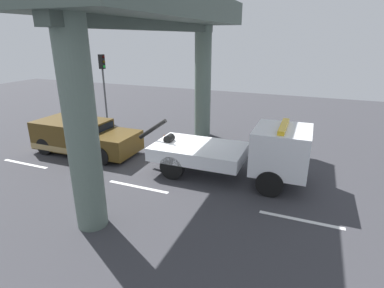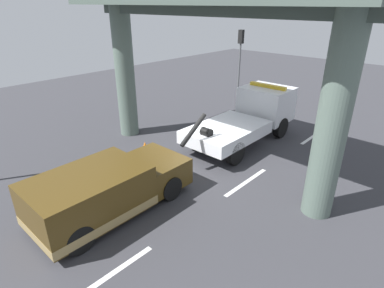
{
  "view_description": "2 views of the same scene",
  "coord_description": "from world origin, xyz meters",
  "px_view_note": "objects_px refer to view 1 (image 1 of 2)",
  "views": [
    {
      "loc": [
        5.91,
        -11.24,
        5.52
      ],
      "look_at": [
        1.47,
        -0.29,
        1.32
      ],
      "focal_mm": 28.41,
      "sensor_mm": 36.0,
      "label": 1
    },
    {
      "loc": [
        -8.82,
        -7.62,
        6.17
      ],
      "look_at": [
        -0.71,
        -0.14,
        1.16
      ],
      "focal_mm": 29.33,
      "sensor_mm": 36.0,
      "label": 2
    }
  ],
  "objects_px": {
    "towed_van_green": "(83,137)",
    "traffic_cone_orange": "(164,141)",
    "traffic_light_near": "(103,74)",
    "tow_truck_white": "(244,151)"
  },
  "relations": [
    {
      "from": "towed_van_green",
      "to": "traffic_cone_orange",
      "type": "height_order",
      "value": "towed_van_green"
    },
    {
      "from": "towed_van_green",
      "to": "traffic_light_near",
      "type": "height_order",
      "value": "traffic_light_near"
    },
    {
      "from": "traffic_light_near",
      "to": "towed_van_green",
      "type": "bearing_deg",
      "value": -64.74
    },
    {
      "from": "traffic_cone_orange",
      "to": "tow_truck_white",
      "type": "bearing_deg",
      "value": -25.39
    },
    {
      "from": "towed_van_green",
      "to": "traffic_light_near",
      "type": "bearing_deg",
      "value": 115.26
    },
    {
      "from": "traffic_light_near",
      "to": "traffic_cone_orange",
      "type": "bearing_deg",
      "value": -26.6
    },
    {
      "from": "tow_truck_white",
      "to": "traffic_cone_orange",
      "type": "relative_size",
      "value": 10.94
    },
    {
      "from": "towed_van_green",
      "to": "traffic_cone_orange",
      "type": "bearing_deg",
      "value": 33.57
    },
    {
      "from": "tow_truck_white",
      "to": "traffic_cone_orange",
      "type": "bearing_deg",
      "value": 154.61
    },
    {
      "from": "tow_truck_white",
      "to": "traffic_light_near",
      "type": "distance_m",
      "value": 11.96
    }
  ]
}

